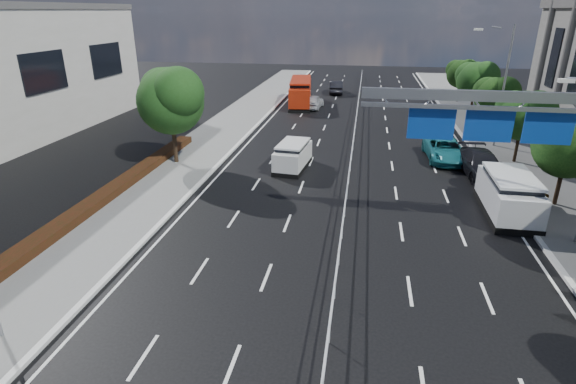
# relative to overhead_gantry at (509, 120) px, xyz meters

# --- Properties ---
(ground) EXTENTS (160.00, 160.00, 0.00)m
(ground) POSITION_rel_overhead_gantry_xyz_m (-6.74, -10.05, -5.61)
(ground) COLOR black
(ground) RESTS_ON ground
(kerb_near) EXTENTS (0.25, 140.00, 0.15)m
(kerb_near) POSITION_rel_overhead_gantry_xyz_m (-15.74, -10.05, -5.54)
(kerb_near) COLOR silver
(kerb_near) RESTS_ON ground
(median_fence) EXTENTS (0.05, 85.00, 1.02)m
(median_fence) POSITION_rel_overhead_gantry_xyz_m (-6.74, 12.45, -5.08)
(median_fence) COLOR silver
(median_fence) RESTS_ON ground
(hedge_near) EXTENTS (1.00, 36.00, 0.44)m
(hedge_near) POSITION_rel_overhead_gantry_xyz_m (-20.04, -5.05, -5.25)
(hedge_near) COLOR black
(hedge_near) RESTS_ON sidewalk_near
(overhead_gantry) EXTENTS (10.24, 0.38, 7.45)m
(overhead_gantry) POSITION_rel_overhead_gantry_xyz_m (0.00, 0.00, 0.00)
(overhead_gantry) COLOR gray
(overhead_gantry) RESTS_ON ground
(streetlight_far) EXTENTS (2.78, 2.40, 9.00)m
(streetlight_far) POSITION_rel_overhead_gantry_xyz_m (3.76, 15.95, -0.40)
(streetlight_far) COLOR gray
(streetlight_far) RESTS_ON ground
(near_tree_back) EXTENTS (4.84, 4.51, 6.69)m
(near_tree_back) POSITION_rel_overhead_gantry_xyz_m (-18.68, 7.92, -1.00)
(near_tree_back) COLOR black
(near_tree_back) RESTS_ON ground
(far_tree_d) EXTENTS (3.85, 3.59, 5.34)m
(far_tree_d) POSITION_rel_overhead_gantry_xyz_m (4.51, 4.42, -1.92)
(far_tree_d) COLOR black
(far_tree_d) RESTS_ON ground
(far_tree_e) EXTENTS (3.63, 3.38, 5.13)m
(far_tree_e) POSITION_rel_overhead_gantry_xyz_m (4.51, 11.93, -2.05)
(far_tree_e) COLOR black
(far_tree_e) RESTS_ON ground
(far_tree_f) EXTENTS (3.52, 3.28, 5.02)m
(far_tree_f) POSITION_rel_overhead_gantry_xyz_m (4.50, 19.43, -2.12)
(far_tree_f) COLOR black
(far_tree_f) RESTS_ON ground
(far_tree_g) EXTENTS (3.96, 3.69, 5.45)m
(far_tree_g) POSITION_rel_overhead_gantry_xyz_m (4.51, 26.92, -1.85)
(far_tree_g) COLOR black
(far_tree_g) RESTS_ON ground
(far_tree_h) EXTENTS (3.41, 3.18, 4.91)m
(far_tree_h) POSITION_rel_overhead_gantry_xyz_m (4.50, 34.43, -2.18)
(far_tree_h) COLOR black
(far_tree_h) RESTS_ON ground
(white_minivan) EXTENTS (2.19, 4.28, 1.79)m
(white_minivan) POSITION_rel_overhead_gantry_xyz_m (-10.60, 8.34, -4.73)
(white_minivan) COLOR black
(white_minivan) RESTS_ON ground
(red_bus) EXTENTS (3.26, 9.66, 2.83)m
(red_bus) POSITION_rel_overhead_gantry_xyz_m (-13.23, 30.31, -4.13)
(red_bus) COLOR black
(red_bus) RESTS_ON ground
(near_car_silver) EXTENTS (2.13, 4.47, 1.47)m
(near_car_silver) POSITION_rel_overhead_gantry_xyz_m (-11.55, 28.35, -4.87)
(near_car_silver) COLOR #B9BCC1
(near_car_silver) RESTS_ON ground
(near_car_dark) EXTENTS (1.95, 4.82, 1.56)m
(near_car_dark) POSITION_rel_overhead_gantry_xyz_m (-9.77, 38.45, -4.83)
(near_car_dark) COLOR black
(near_car_dark) RESTS_ON ground
(silver_minivan) EXTENTS (2.32, 5.30, 2.19)m
(silver_minivan) POSITION_rel_overhead_gantry_xyz_m (1.56, 2.94, -4.53)
(silver_minivan) COLOR black
(silver_minivan) RESTS_ON ground
(parked_car_teal) EXTENTS (2.73, 5.48, 1.49)m
(parked_car_teal) POSITION_rel_overhead_gantry_xyz_m (-0.24, 11.95, -4.86)
(parked_car_teal) COLOR #1A6B75
(parked_car_teal) RESTS_ON ground
(parked_car_dark) EXTENTS (2.58, 5.48, 1.54)m
(parked_car_dark) POSITION_rel_overhead_gantry_xyz_m (1.56, 8.95, -4.83)
(parked_car_dark) COLOR black
(parked_car_dark) RESTS_ON ground
(pedestrian_a) EXTENTS (0.67, 0.61, 1.53)m
(pedestrian_a) POSITION_rel_overhead_gantry_xyz_m (2.86, 1.88, -4.70)
(pedestrian_a) COLOR gray
(pedestrian_a) RESTS_ON sidewalk_far
(pedestrian_b) EXTENTS (0.93, 0.88, 1.52)m
(pedestrian_b) POSITION_rel_overhead_gantry_xyz_m (6.55, 11.46, -4.71)
(pedestrian_b) COLOR gray
(pedestrian_b) RESTS_ON sidewalk_far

